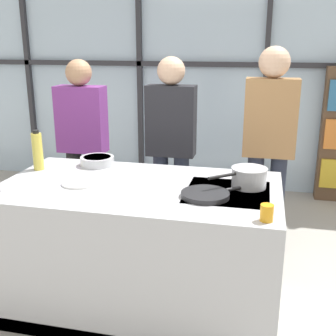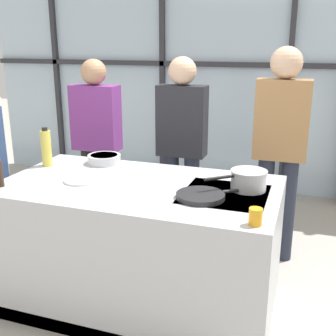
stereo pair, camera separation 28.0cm
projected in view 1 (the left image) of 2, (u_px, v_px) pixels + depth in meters
ground_plane at (141, 302)px, 3.03m from camera, size 18.00×18.00×0.00m
back_window_wall at (201, 75)px, 5.13m from camera, size 6.40×0.10×2.80m
demo_island at (140, 246)px, 2.90m from camera, size 1.85×1.01×0.89m
spectator_far_left at (83, 140)px, 3.85m from camera, size 0.44×0.23×1.66m
spectator_center_left at (171, 141)px, 3.67m from camera, size 0.42×0.24×1.68m
spectator_center_right at (269, 140)px, 3.48m from camera, size 0.42×0.25×1.77m
frying_pan at (206, 194)px, 2.56m from camera, size 0.46×0.39×0.03m
saucepan at (249, 177)px, 2.72m from camera, size 0.36×0.33×0.13m
white_plate at (80, 183)px, 2.79m from camera, size 0.24×0.24×0.01m
mixing_bowl at (97, 161)px, 3.21m from camera, size 0.26×0.26×0.07m
oil_bottle at (38, 151)px, 3.08m from camera, size 0.08×0.08×0.30m
juice_glass_near at (267, 213)px, 2.21m from camera, size 0.07×0.07×0.09m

